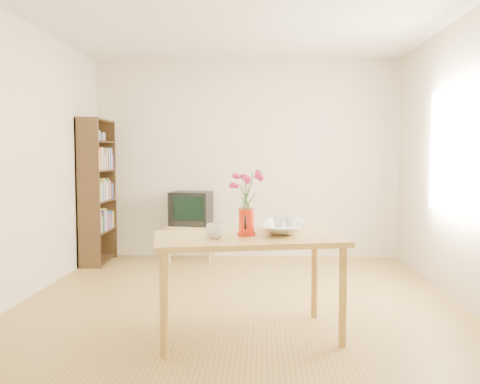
{
  "coord_description": "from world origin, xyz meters",
  "views": [
    {
      "loc": [
        0.21,
        -4.48,
        1.33
      ],
      "look_at": [
        0.0,
        0.3,
        1.0
      ],
      "focal_mm": 38.0,
      "sensor_mm": 36.0,
      "label": 1
    }
  ],
  "objects_px": {
    "television": "(191,208)",
    "table": "(248,247)",
    "mug": "(215,231)",
    "bowl": "(284,204)",
    "pitcher": "(246,223)"
  },
  "relations": [
    {
      "from": "television",
      "to": "table",
      "type": "bearing_deg",
      "value": -67.33
    },
    {
      "from": "mug",
      "to": "television",
      "type": "relative_size",
      "value": 0.25
    },
    {
      "from": "table",
      "to": "bowl",
      "type": "relative_size",
      "value": 3.2
    },
    {
      "from": "table",
      "to": "pitcher",
      "type": "distance_m",
      "value": 0.18
    },
    {
      "from": "table",
      "to": "television",
      "type": "bearing_deg",
      "value": 94.9
    },
    {
      "from": "bowl",
      "to": "television",
      "type": "relative_size",
      "value": 0.87
    },
    {
      "from": "pitcher",
      "to": "bowl",
      "type": "xyz_separation_m",
      "value": [
        0.28,
        0.2,
        0.13
      ]
    },
    {
      "from": "table",
      "to": "pitcher",
      "type": "height_order",
      "value": "pitcher"
    },
    {
      "from": "table",
      "to": "bowl",
      "type": "bearing_deg",
      "value": 27.81
    },
    {
      "from": "pitcher",
      "to": "bowl",
      "type": "relative_size",
      "value": 0.46
    },
    {
      "from": "table",
      "to": "mug",
      "type": "xyz_separation_m",
      "value": [
        -0.23,
        -0.12,
        0.14
      ]
    },
    {
      "from": "pitcher",
      "to": "mug",
      "type": "relative_size",
      "value": 1.56
    },
    {
      "from": "mug",
      "to": "bowl",
      "type": "distance_m",
      "value": 0.63
    },
    {
      "from": "pitcher",
      "to": "television",
      "type": "relative_size",
      "value": 0.39
    },
    {
      "from": "table",
      "to": "television",
      "type": "height_order",
      "value": "television"
    }
  ]
}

